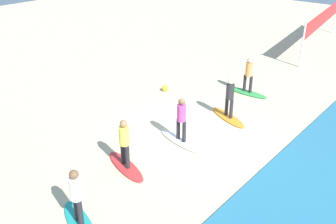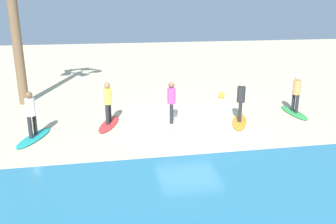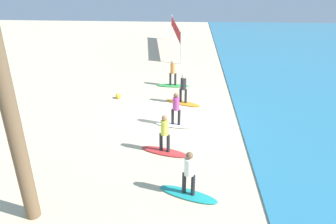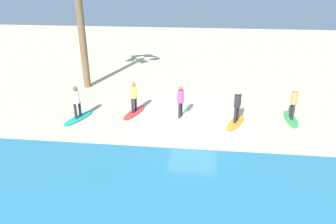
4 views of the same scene
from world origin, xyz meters
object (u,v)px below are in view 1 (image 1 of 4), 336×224
at_px(surfer_green, 249,72).
at_px(surfer_white, 181,117).
at_px(surfboard_green, 247,92).
at_px(surfboard_teal, 80,224).
at_px(surfboard_red, 126,166).
at_px(beach_ball, 165,88).
at_px(surfboard_orange, 228,117).
at_px(surfboard_white, 181,141).
at_px(volleyball_net, 323,20).
at_px(surfer_orange, 230,95).
at_px(surfer_teal, 76,193).
at_px(surfer_red, 124,140).

height_order(surfer_green, surfer_white, same).
height_order(surfboard_green, surfboard_teal, same).
height_order(surfboard_red, beach_ball, beach_ball).
xyz_separation_m(surfboard_green, beach_ball, (2.27, -3.11, 0.11)).
xyz_separation_m(surfboard_green, surfboard_orange, (2.81, 0.72, 0.00)).
height_order(surfer_green, surfboard_white, surfer_green).
height_order(surfboard_red, volleyball_net, volleyball_net).
xyz_separation_m(surfer_orange, beach_ball, (-0.53, -3.83, -0.88)).
bearing_deg(surfer_orange, surfboard_green, -165.59).
bearing_deg(surfer_teal, surfer_green, -174.27).
xyz_separation_m(surfer_green, surfboard_orange, (2.81, 0.72, -0.99)).
relative_size(surfer_orange, surfer_red, 1.00).
xyz_separation_m(surfboard_green, surfer_teal, (10.68, 1.07, 0.99)).
bearing_deg(volleyball_net, surfboard_orange, 4.43).
bearing_deg(volleyball_net, surfer_teal, 3.70).
relative_size(surfer_red, beach_ball, 5.39).
relative_size(surfboard_teal, beach_ball, 6.90).
height_order(surfboard_green, surfboard_orange, same).
height_order(surfer_orange, surfer_white, same).
distance_m(surfboard_white, surfboard_teal, 5.16).
bearing_deg(surfer_teal, surfer_white, -172.84).
height_order(surfboard_green, surfboard_red, same).
xyz_separation_m(surfer_red, volleyball_net, (-17.66, -0.31, 0.75)).
relative_size(surfer_orange, surfboard_white, 0.78).
bearing_deg(surfer_teal, surfer_orange, -177.44).
xyz_separation_m(surfer_teal, beach_ball, (-8.41, -4.18, -0.88)).
xyz_separation_m(surfboard_green, surfer_green, (0.00, 0.00, 0.99)).
distance_m(surfer_white, volleyball_net, 15.24).
bearing_deg(surfer_white, surfer_teal, 7.16).
distance_m(surfboard_orange, surfboard_red, 5.25).
bearing_deg(surfboard_red, surfboard_white, 98.66).
bearing_deg(surfer_white, volleyball_net, -177.47).
distance_m(surfer_green, beach_ball, 3.95).
bearing_deg(surfer_white, beach_ball, -132.90).
bearing_deg(surfboard_teal, surfboard_green, 115.75).
relative_size(surfboard_green, surfer_red, 1.28).
relative_size(surfboard_green, beach_ball, 6.90).
relative_size(surfboard_green, surfboard_red, 1.00).
xyz_separation_m(surfboard_green, surfer_orange, (2.81, 0.72, 0.99)).
bearing_deg(volleyball_net, surfer_white, 2.53).
bearing_deg(surfer_green, surfboard_teal, 5.73).
height_order(surfer_white, surfboard_red, surfer_white).
distance_m(surfer_orange, surfer_teal, 7.88).
relative_size(surfboard_green, surfer_teal, 1.28).
bearing_deg(volleyball_net, surfboard_teal, 3.70).
bearing_deg(surfer_green, surfboard_white, 4.41).
xyz_separation_m(surfboard_white, surfboard_teal, (5.12, 0.64, 0.00)).
distance_m(surfer_orange, surfboard_white, 2.94).
relative_size(surfboard_orange, surfer_teal, 1.28).
xyz_separation_m(surfboard_red, surfer_teal, (2.67, 1.01, 0.99)).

